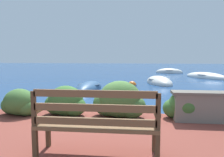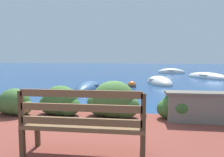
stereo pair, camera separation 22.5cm
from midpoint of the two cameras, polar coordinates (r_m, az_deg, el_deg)
The scene contains 12 objects.
ground_plane at distance 5.38m, azimuth -3.76°, elevation -10.94°, with size 80.00×80.00×0.00m.
park_bench at distance 2.92m, azimuth -5.27°, elevation -11.10°, with size 1.62×0.48×0.93m.
stone_wall at distance 4.98m, azimuth 28.12°, elevation -6.69°, with size 2.27×0.39×0.61m.
hedge_clump_left at distance 5.46m, azimuth -23.08°, elevation -5.95°, with size 0.88×0.64×0.60m.
hedge_clump_centre at distance 5.10m, azimuth -12.25°, elevation -6.07°, with size 0.99×0.71×0.67m.
hedge_clump_right at distance 4.81m, azimuth 1.64°, elevation -5.98°, with size 1.17×0.84×0.80m.
hedge_clump_far_right at distance 4.88m, azimuth 18.24°, elevation -7.12°, with size 0.89×0.64×0.60m.
rowboat_nearest at distance 10.22m, azimuth -5.56°, elevation -2.55°, with size 1.21×2.64×0.65m.
rowboat_mid at distance 12.57m, azimuth 12.79°, elevation -1.04°, with size 1.76×2.89×0.75m.
rowboat_far at distance 16.75m, azimuth 24.10°, elevation 0.29°, with size 2.86×3.43×0.71m.
rowboat_outer at distance 20.45m, azimuth 15.53°, elevation 1.53°, with size 2.48×1.29×0.77m.
mooring_buoy at distance 11.05m, azimuth 5.78°, elevation -1.81°, with size 0.47×0.47×0.43m.
Camera 2 is at (1.11, -5.03, 1.56)m, focal length 35.00 mm.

